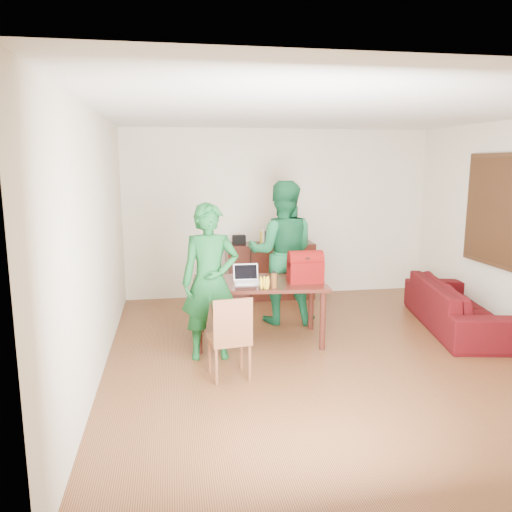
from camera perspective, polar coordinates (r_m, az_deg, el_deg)
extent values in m
cube|color=#452011|center=(5.91, 8.36, -11.48)|extent=(5.00, 5.50, 0.10)
cube|color=white|center=(5.52, 9.17, 16.59)|extent=(5.00, 5.50, 0.10)
cube|color=beige|center=(8.23, 2.61, 4.92)|extent=(5.00, 0.10, 2.70)
cube|color=beige|center=(3.07, 25.39, -5.74)|extent=(5.00, 0.10, 2.70)
cube|color=beige|center=(5.33, -18.30, 1.30)|extent=(0.10, 5.50, 2.70)
cube|color=#3F2614|center=(7.27, 25.78, 4.72)|extent=(0.04, 1.28, 1.48)
cube|color=#4E2E17|center=(7.25, 25.59, 4.72)|extent=(0.01, 1.18, 1.36)
cube|color=black|center=(8.05, 1.60, -1.69)|extent=(1.40, 0.45, 0.90)
cube|color=black|center=(7.87, -1.95, 1.88)|extent=(0.20, 0.14, 0.14)
cube|color=#B0AEB8|center=(8.05, 4.77, 2.04)|extent=(0.24, 0.22, 0.14)
ellipsoid|color=#1B1BAF|center=(8.04, 4.78, 2.79)|extent=(0.14, 0.14, 0.07)
cube|color=black|center=(6.05, 0.32, -3.11)|extent=(1.67, 1.04, 0.04)
cylinder|color=black|center=(5.78, -6.54, -7.69)|extent=(0.07, 0.07, 0.71)
cylinder|color=black|center=(5.90, 7.63, -7.33)|extent=(0.07, 0.07, 0.71)
cylinder|color=black|center=(6.49, -6.32, -5.65)|extent=(0.07, 0.07, 0.71)
cylinder|color=black|center=(6.59, 6.30, -5.38)|extent=(0.07, 0.07, 0.71)
cube|color=#5C301B|center=(5.12, -3.09, -9.48)|extent=(0.44, 0.42, 0.04)
cube|color=#5C301B|center=(4.89, -2.64, -7.47)|extent=(0.39, 0.08, 0.45)
imported|color=#125323|center=(5.52, -5.27, -2.96)|extent=(0.64, 0.43, 1.74)
imported|color=#145D33|center=(6.76, 2.99, 0.40)|extent=(1.07, 0.91, 1.93)
cube|color=white|center=(5.95, -1.04, -3.06)|extent=(0.31, 0.22, 0.02)
cube|color=black|center=(5.93, -1.04, -2.04)|extent=(0.30, 0.09, 0.19)
cylinder|color=brown|center=(5.73, 2.07, -2.69)|extent=(0.07, 0.07, 0.19)
cube|color=#6A070B|center=(6.01, 5.66, -1.59)|extent=(0.42, 0.25, 0.30)
imported|color=#370708|center=(7.13, 22.00, -5.26)|extent=(1.21, 2.22, 0.61)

